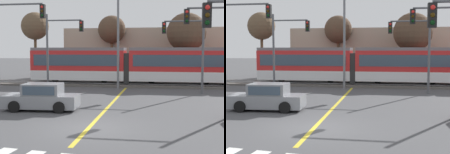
% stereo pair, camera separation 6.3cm
% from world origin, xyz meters
% --- Properties ---
extents(ground_plane, '(200.00, 200.00, 0.00)m').
position_xyz_m(ground_plane, '(0.00, 0.00, 0.00)').
color(ground_plane, '#474749').
extents(track_bed, '(120.00, 4.00, 0.18)m').
position_xyz_m(track_bed, '(0.00, 16.36, 0.09)').
color(track_bed, '#56514C').
rests_on(track_bed, ground).
extents(rail_near, '(120.00, 0.08, 0.10)m').
position_xyz_m(rail_near, '(0.00, 15.64, 0.23)').
color(rail_near, '#939399').
rests_on(rail_near, track_bed).
extents(rail_far, '(120.00, 0.08, 0.10)m').
position_xyz_m(rail_far, '(0.00, 17.08, 0.23)').
color(rail_far, '#939399').
rests_on(rail_far, track_bed).
extents(light_rail_tram, '(28.00, 2.64, 3.43)m').
position_xyz_m(light_rail_tram, '(4.69, 16.36, 2.05)').
color(light_rail_tram, silver).
rests_on(light_rail_tram, track_bed).
extents(lane_centre_line, '(0.20, 17.20, 0.01)m').
position_xyz_m(lane_centre_line, '(0.00, 5.77, 0.00)').
color(lane_centre_line, gold).
rests_on(lane_centre_line, ground).
extents(sedan_crossing, '(4.29, 2.09, 1.52)m').
position_xyz_m(sedan_crossing, '(-3.60, 3.58, 0.70)').
color(sedan_crossing, gray).
rests_on(sedan_crossing, ground).
extents(traffic_light_far_right, '(3.25, 0.38, 6.20)m').
position_xyz_m(traffic_light_far_right, '(5.23, 11.85, 4.00)').
color(traffic_light_far_right, '#515459').
rests_on(traffic_light_far_right, ground).
extents(traffic_light_mid_left, '(4.25, 0.38, 6.79)m').
position_xyz_m(traffic_light_mid_left, '(-7.29, 6.65, 4.52)').
color(traffic_light_mid_left, '#515459').
rests_on(traffic_light_mid_left, ground).
extents(traffic_light_far_left, '(3.25, 0.38, 6.40)m').
position_xyz_m(traffic_light_far_left, '(-5.46, 12.23, 4.14)').
color(traffic_light_far_left, '#515459').
rests_on(traffic_light_far_left, ground).
extents(street_lamp_centre, '(1.79, 0.28, 9.00)m').
position_xyz_m(street_lamp_centre, '(-0.47, 13.67, 5.03)').
color(street_lamp_centre, slate).
rests_on(street_lamp_centre, ground).
extents(bare_tree_far_west, '(3.09, 3.09, 7.60)m').
position_xyz_m(bare_tree_far_west, '(-11.03, 20.48, 6.00)').
color(bare_tree_far_west, brown).
rests_on(bare_tree_far_west, ground).
extents(bare_tree_west, '(3.15, 3.15, 7.27)m').
position_xyz_m(bare_tree_west, '(-2.52, 22.12, 5.64)').
color(bare_tree_west, brown).
rests_on(bare_tree_west, ground).
extents(bare_tree_east, '(4.03, 4.03, 7.21)m').
position_xyz_m(bare_tree_east, '(5.61, 20.01, 5.17)').
color(bare_tree_east, brown).
rests_on(bare_tree_east, ground).
extents(building_backdrop_far, '(24.92, 6.00, 5.92)m').
position_xyz_m(building_backdrop_far, '(4.00, 25.92, 2.96)').
color(building_backdrop_far, tan).
rests_on(building_backdrop_far, ground).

